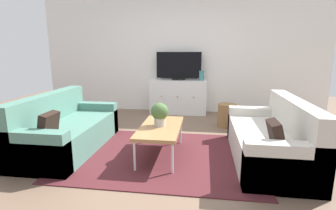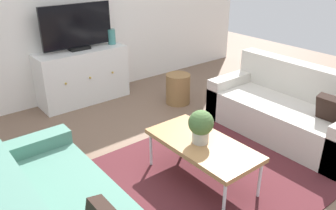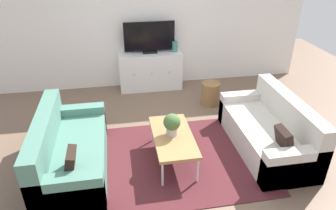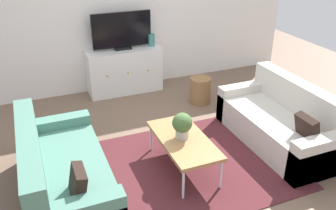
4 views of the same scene
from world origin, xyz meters
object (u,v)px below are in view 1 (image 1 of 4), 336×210
coffee_table (160,128)px  flat_screen_tv (179,66)px  couch_right_side (274,141)px  glass_vase (202,75)px  wicker_basket (227,115)px  tv_console (178,97)px  couch_left_side (64,131)px  potted_plant (160,113)px

coffee_table → flat_screen_tv: 2.53m
couch_right_side → coffee_table: couch_right_side is taller
couch_right_side → glass_vase: 2.63m
coffee_table → wicker_basket: bearing=56.8°
tv_console → glass_vase: bearing=0.0°
couch_left_side → tv_console: (1.40, 2.37, 0.11)m
coffee_table → flat_screen_tv: flat_screen_tv is taller
glass_vase → wicker_basket: bearing=-61.0°
couch_left_side → potted_plant: 1.43m
couch_right_side → glass_vase: size_ratio=8.19×
couch_right_side → potted_plant: 1.51m
couch_left_side → tv_console: couch_left_side is taller
couch_left_side → glass_vase: 3.10m
flat_screen_tv → potted_plant: bearing=-90.2°
glass_vase → couch_left_side: bearing=-128.7°
couch_right_side → coffee_table: 1.47m
potted_plant → flat_screen_tv: size_ratio=0.32×
couch_right_side → tv_console: size_ratio=1.41×
couch_right_side → potted_plant: (-1.47, -0.03, 0.32)m
glass_vase → wicker_basket: 1.22m
tv_console → wicker_basket: size_ratio=2.94×
flat_screen_tv → glass_vase: 0.54m
potted_plant → tv_console: bearing=89.8°
coffee_table → flat_screen_tv: bearing=90.1°
couch_left_side → couch_right_side: bearing=0.0°
potted_plant → flat_screen_tv: flat_screen_tv is taller
couch_right_side → potted_plant: size_ratio=5.63×
couch_left_side → flat_screen_tv: 2.89m
potted_plant → coffee_table: bearing=-60.2°
potted_plant → tv_console: (0.01, 2.40, -0.21)m
coffee_table → tv_console: size_ratio=0.86×
couch_right_side → glass_vase: (-0.96, 2.37, 0.59)m
potted_plant → glass_vase: (0.51, 2.40, 0.27)m
couch_left_side → flat_screen_tv: size_ratio=1.78×
wicker_basket → potted_plant: bearing=-123.8°
tv_console → flat_screen_tv: 0.68m
couch_right_side → wicker_basket: (-0.47, 1.48, -0.06)m
flat_screen_tv → wicker_basket: (1.00, -0.92, -0.85)m
couch_right_side → flat_screen_tv: (-1.47, 2.39, 0.79)m
couch_left_side → glass_vase: size_ratio=8.19×
tv_console → wicker_basket: 1.36m
couch_left_side → coffee_table: (1.41, -0.05, 0.12)m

